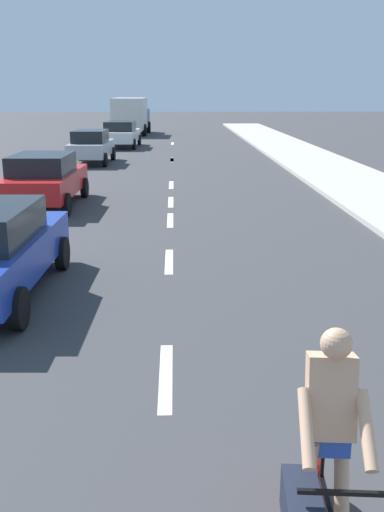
{
  "coord_description": "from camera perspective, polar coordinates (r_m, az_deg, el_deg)",
  "views": [
    {
      "loc": [
        0.13,
        1.37,
        3.37
      ],
      "look_at": [
        0.36,
        9.42,
        1.1
      ],
      "focal_mm": 41.35,
      "sensor_mm": 36.0,
      "label": 1
    }
  ],
  "objects": [
    {
      "name": "lane_stripe_7",
      "position": [
        29.89,
        -1.95,
        9.27
      ],
      "size": [
        0.16,
        1.8,
        0.01
      ],
      "primitive_type": "cube",
      "color": "white",
      "rests_on": "ground"
    },
    {
      "name": "ground_plane",
      "position": [
        18.93,
        -2.06,
        5.48
      ],
      "size": [
        160.0,
        160.0,
        0.0
      ],
      "primitive_type": "plane",
      "color": "#38383A"
    },
    {
      "name": "parked_car_silver",
      "position": [
        28.79,
        -9.74,
        10.47
      ],
      "size": [
        1.98,
        4.02,
        1.57
      ],
      "rotation": [
        0.0,
        0.0,
        -0.04
      ],
      "color": "#B7BABF",
      "rests_on": "ground"
    },
    {
      "name": "parked_car_white",
      "position": [
        36.85,
        -6.91,
        11.7
      ],
      "size": [
        2.25,
        4.64,
        1.57
      ],
      "rotation": [
        0.0,
        0.0,
        -0.04
      ],
      "color": "white",
      "rests_on": "ground"
    },
    {
      "name": "lane_stripe_6",
      "position": [
        21.89,
        -2.02,
        6.89
      ],
      "size": [
        0.16,
        1.8,
        0.01
      ],
      "primitive_type": "cube",
      "color": "white",
      "rests_on": "ground"
    },
    {
      "name": "lane_stripe_5",
      "position": [
        18.49,
        -2.07,
        5.25
      ],
      "size": [
        0.16,
        1.8,
        0.01
      ],
      "primitive_type": "cube",
      "color": "white",
      "rests_on": "ground"
    },
    {
      "name": "lane_stripe_3",
      "position": [
        12.04,
        -2.23,
        -0.51
      ],
      "size": [
        0.16,
        1.8,
        0.01
      ],
      "primitive_type": "cube",
      "color": "white",
      "rests_on": "ground"
    },
    {
      "name": "lane_stripe_2",
      "position": [
        7.35,
        -2.55,
        -11.54
      ],
      "size": [
        0.16,
        1.8,
        0.01
      ],
      "primitive_type": "cube",
      "color": "white",
      "rests_on": "ground"
    },
    {
      "name": "parked_car_red",
      "position": [
        18.22,
        -14.11,
        7.29
      ],
      "size": [
        2.09,
        4.39,
        1.57
      ],
      "rotation": [
        0.0,
        0.0,
        -0.02
      ],
      "color": "red",
      "rests_on": "ground"
    },
    {
      "name": "sidewalk_strip",
      "position": [
        21.94,
        16.24,
        6.47
      ],
      "size": [
        3.6,
        80.0,
        0.14
      ],
      "primitive_type": "cube",
      "color": "#B2ADA3",
      "rests_on": "ground"
    },
    {
      "name": "lane_stripe_8",
      "position": [
        30.04,
        -1.95,
        9.3
      ],
      "size": [
        0.16,
        1.8,
        0.01
      ],
      "primitive_type": "cube",
      "color": "white",
      "rests_on": "ground"
    },
    {
      "name": "cyclist",
      "position": [
        4.53,
        12.52,
        -18.74
      ],
      "size": [
        0.63,
        1.71,
        1.82
      ],
      "rotation": [
        0.0,
        0.0,
        3.06
      ],
      "color": "black",
      "rests_on": "ground"
    },
    {
      "name": "lane_stripe_9",
      "position": [
        39.37,
        -1.9,
        10.83
      ],
      "size": [
        0.16,
        1.8,
        0.01
      ],
      "primitive_type": "cube",
      "color": "white",
      "rests_on": "ground"
    },
    {
      "name": "delivery_truck",
      "position": [
        47.68,
        -5.93,
        13.42
      ],
      "size": [
        2.88,
        6.33,
        2.8
      ],
      "rotation": [
        0.0,
        0.0,
        -0.04
      ],
      "color": "#23478C",
      "rests_on": "ground"
    },
    {
      "name": "lane_stripe_4",
      "position": [
        15.88,
        -2.12,
        3.49
      ],
      "size": [
        0.16,
        1.8,
        0.01
      ],
      "primitive_type": "cube",
      "color": "white",
      "rests_on": "ground"
    }
  ]
}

